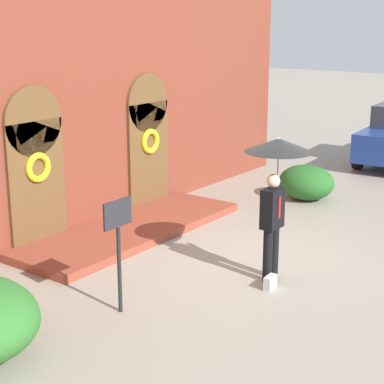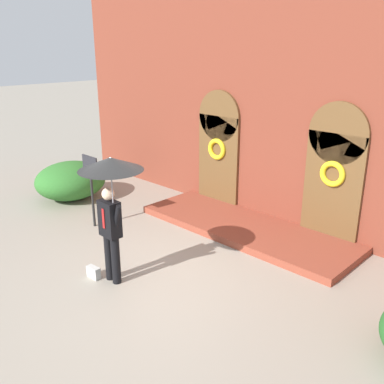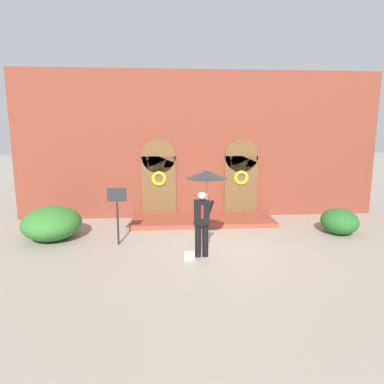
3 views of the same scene
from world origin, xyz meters
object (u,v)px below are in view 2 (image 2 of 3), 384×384
object	(u,v)px
handbag	(94,272)
shrub_left	(71,180)
person_with_umbrella	(111,183)
sign_post	(91,179)

from	to	relation	value
handbag	shrub_left	size ratio (longest dim) A/B	0.14
person_with_umbrella	handbag	xyz separation A→B (m)	(-0.45, -0.20, -1.80)
handbag	sign_post	size ratio (longest dim) A/B	0.16
shrub_left	handbag	bearing A→B (deg)	-26.26
person_with_umbrella	handbag	size ratio (longest dim) A/B	8.44
person_with_umbrella	sign_post	xyz separation A→B (m)	(-2.48, 1.18, -0.75)
handbag	shrub_left	bearing A→B (deg)	149.43
person_with_umbrella	shrub_left	size ratio (longest dim) A/B	1.20
person_with_umbrella	handbag	world-z (taller)	person_with_umbrella
person_with_umbrella	sign_post	distance (m)	2.84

